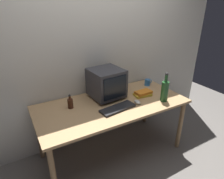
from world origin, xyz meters
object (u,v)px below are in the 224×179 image
Objects in this scene: bottle_tall at (165,90)px; mug at (148,82)px; book_stack at (143,93)px; computer_mouse at (137,102)px; bottle_short at (70,103)px; keyboard at (118,108)px; crt_monitor at (106,83)px.

bottle_tall is 0.51m from mug.
book_stack is (-0.13, 0.24, -0.11)m from bottle_tall.
bottle_short is at bearing 163.85° from computer_mouse.
keyboard is 0.62m from bottle_tall.
bottle_tall reaches higher than computer_mouse.
bottle_short is (-0.45, 0.29, 0.05)m from keyboard.
bottle_short reaches higher than book_stack.
mug is at bearing 74.39° from bottle_tall.
crt_monitor is 0.38m from keyboard.
bottle_tall is at bearing -61.42° from book_stack.
book_stack is at bearing 118.58° from bottle_tall.
bottle_tall is at bearing -12.55° from computer_mouse.
book_stack is at bearing -9.26° from bottle_short.
computer_mouse reaches higher than keyboard.
book_stack is 2.00× the size of mug.
crt_monitor reaches higher than book_stack.
bottle_tall is 1.52× the size of book_stack.
computer_mouse is at bearing -53.02° from crt_monitor.
book_stack is at bearing -138.11° from mug.
bottle_tall is 0.29m from book_stack.
keyboard is 2.49× the size of bottle_short.
bottle_tall is (0.60, -0.10, 0.13)m from keyboard.
crt_monitor is 0.50m from book_stack.
computer_mouse is 0.83× the size of mug.
crt_monitor is at bearing 77.67° from keyboard.
bottle_short reaches higher than computer_mouse.
bottle_short is 0.70× the size of book_stack.
bottle_short is at bearing 170.74° from book_stack.
crt_monitor reaches higher than bottle_short.
crt_monitor is 2.46× the size of bottle_short.
bottle_short is at bearing 159.59° from bottle_tall.
bottle_tall reaches higher than book_stack.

